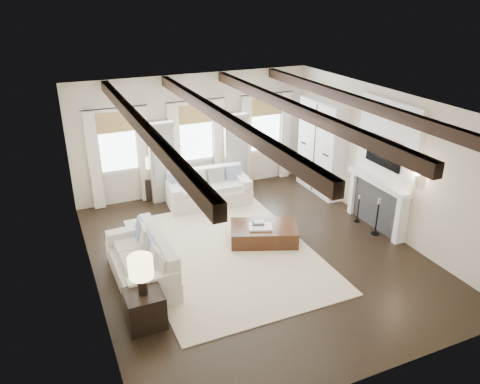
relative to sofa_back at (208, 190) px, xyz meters
name	(u,v)px	position (x,y,z in m)	size (l,w,h in m)	color
ground	(255,254)	(0.02, -2.80, -0.36)	(7.50, 7.50, 0.00)	black
room_shell	(270,153)	(0.77, -1.91, 1.53)	(6.54, 7.54, 3.22)	beige
area_rug	(227,253)	(-0.52, -2.55, -0.35)	(3.47, 4.76, 0.02)	beige
sofa_back	(208,190)	(0.00, 0.00, 0.00)	(2.15, 1.08, 0.90)	silver
sofa_left	(145,263)	(-2.32, -2.78, 0.01)	(1.01, 2.14, 0.91)	silver
ottoman	(264,234)	(0.43, -2.39, -0.17)	(1.45, 0.90, 0.38)	black
tray	(260,227)	(0.32, -2.42, 0.04)	(0.50, 0.38, 0.04)	white
book_lower	(258,223)	(0.32, -2.30, 0.08)	(0.26, 0.20, 0.04)	#262628
book_upper	(259,222)	(0.33, -2.32, 0.12)	(0.22, 0.17, 0.03)	beige
side_table_front	(145,309)	(-2.62, -4.09, -0.05)	(0.61, 0.61, 0.61)	black
lamp_front	(141,269)	(-2.62, -4.09, 0.73)	(0.40, 0.40, 0.69)	black
side_table_back	(152,188)	(-1.27, 0.89, -0.06)	(0.40, 0.40, 0.60)	black
lamp_back	(150,162)	(-1.27, 0.89, 0.66)	(0.36, 0.36, 0.62)	black
candlestick_near	(377,220)	(2.92, -3.12, 0.01)	(0.18, 0.18, 0.88)	black
candlestick_far	(358,211)	(2.92, -2.44, -0.07)	(0.14, 0.14, 0.70)	black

